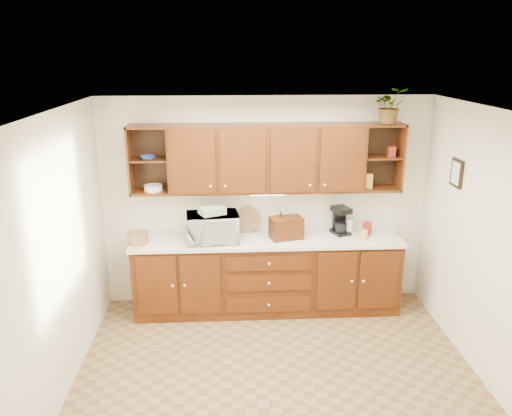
{
  "coord_description": "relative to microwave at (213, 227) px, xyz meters",
  "views": [
    {
      "loc": [
        -0.44,
        -4.15,
        3.09
      ],
      "look_at": [
        -0.15,
        1.15,
        1.42
      ],
      "focal_mm": 35.0,
      "sensor_mm": 36.0,
      "label": 1
    }
  ],
  "objects": [
    {
      "name": "woven_tray",
      "position": [
        0.42,
        0.29,
        -0.16
      ],
      "size": [
        0.34,
        0.11,
        0.33
      ],
      "primitive_type": "cylinder",
      "rotation": [
        1.36,
        0.0,
        -0.09
      ],
      "color": "olive",
      "rests_on": "countertop"
    },
    {
      "name": "upper_cabinets",
      "position": [
        0.66,
        0.19,
        0.79
      ],
      "size": [
        3.2,
        0.33,
        0.8
      ],
      "color": "#311205",
      "rests_on": "back_wall"
    },
    {
      "name": "wine_bottle",
      "position": [
        0.28,
        0.09,
        -0.01
      ],
      "size": [
        0.08,
        0.08,
        0.32
      ],
      "primitive_type": "cylinder",
      "rotation": [
        0.0,
        0.0,
        -0.09
      ],
      "color": "black",
      "rests_on": "countertop"
    },
    {
      "name": "left_wall",
      "position": [
        -1.35,
        -1.4,
        0.19
      ],
      "size": [
        0.0,
        3.5,
        3.5
      ],
      "primitive_type": "plane",
      "rotation": [
        1.57,
        0.0,
        1.57
      ],
      "color": "#F1EACA",
      "rests_on": "floor"
    },
    {
      "name": "pantry_box_red",
      "position": [
        2.12,
        0.15,
        0.85
      ],
      "size": [
        0.08,
        0.08,
        0.12
      ],
      "primitive_type": "cube",
      "rotation": [
        0.0,
        0.0,
        0.04
      ],
      "color": "maroon",
      "rests_on": "upper_cabinets"
    },
    {
      "name": "bowl_stack",
      "position": [
        -0.73,
        0.15,
        0.81
      ],
      "size": [
        0.22,
        0.22,
        0.04
      ],
      "primitive_type": "imported",
      "rotation": [
        0.0,
        0.0,
        0.34
      ],
      "color": "navy",
      "rests_on": "upper_cabinets"
    },
    {
      "name": "undercabinet_light",
      "position": [
        0.65,
        0.13,
        0.36
      ],
      "size": [
        0.4,
        0.05,
        0.02
      ],
      "primitive_type": "cube",
      "color": "white",
      "rests_on": "upper_cabinets"
    },
    {
      "name": "wicker_basket",
      "position": [
        -0.87,
        -0.04,
        -0.1
      ],
      "size": [
        0.28,
        0.28,
        0.14
      ],
      "primitive_type": "cylinder",
      "rotation": [
        0.0,
        0.0,
        -0.17
      ],
      "color": "olive",
      "rests_on": "countertop"
    },
    {
      "name": "bread_box",
      "position": [
        0.88,
        0.04,
        -0.04
      ],
      "size": [
        0.42,
        0.32,
        0.26
      ],
      "primitive_type": "cube",
      "rotation": [
        0.0,
        0.0,
        0.24
      ],
      "color": "#311205",
      "rests_on": "countertop"
    },
    {
      "name": "plate_stack",
      "position": [
        -0.69,
        0.17,
        0.45
      ],
      "size": [
        0.26,
        0.26,
        0.07
      ],
      "primitive_type": "cylinder",
      "rotation": [
        0.0,
        0.0,
        -0.22
      ],
      "color": "white",
      "rests_on": "upper_cabinets"
    },
    {
      "name": "potted_plant",
      "position": [
        2.06,
        0.14,
        1.39
      ],
      "size": [
        0.38,
        0.33,
        0.41
      ],
      "primitive_type": "imported",
      "rotation": [
        0.0,
        0.0,
        -0.02
      ],
      "color": "#999999",
      "rests_on": "upper_cabinets"
    },
    {
      "name": "base_cabinets",
      "position": [
        0.65,
        0.05,
        -0.66
      ],
      "size": [
        3.2,
        0.6,
        0.9
      ],
      "primitive_type": "cube",
      "color": "#311205",
      "rests_on": "floor"
    },
    {
      "name": "countertop",
      "position": [
        0.65,
        0.04,
        -0.19
      ],
      "size": [
        3.24,
        0.64,
        0.04
      ],
      "primitive_type": "cube",
      "color": "white",
      "rests_on": "base_cabinets"
    },
    {
      "name": "canister_red",
      "position": [
        1.89,
        0.12,
        -0.09
      ],
      "size": [
        0.13,
        0.13,
        0.15
      ],
      "primitive_type": "cylinder",
      "rotation": [
        0.0,
        0.0,
        0.15
      ],
      "color": "maroon",
      "rests_on": "countertop"
    },
    {
      "name": "ceiling",
      "position": [
        0.65,
        -1.4,
        1.49
      ],
      "size": [
        4.0,
        4.0,
        0.0
      ],
      "primitive_type": "plane",
      "rotation": [
        3.14,
        0.0,
        0.0
      ],
      "color": "white",
      "rests_on": "back_wall"
    },
    {
      "name": "towel_stack",
      "position": [
        0.0,
        0.0,
        0.21
      ],
      "size": [
        0.34,
        0.3,
        0.08
      ],
      "primitive_type": "cube",
      "rotation": [
        0.0,
        0.0,
        0.43
      ],
      "color": "#C9C85E",
      "rests_on": "microwave"
    },
    {
      "name": "microwave",
      "position": [
        0.0,
        0.0,
        0.0
      ],
      "size": [
        0.64,
        0.47,
        0.33
      ],
      "primitive_type": "imported",
      "rotation": [
        0.0,
        0.0,
        0.1
      ],
      "color": "beige",
      "rests_on": "countertop"
    },
    {
      "name": "right_wall",
      "position": [
        2.65,
        -1.4,
        0.19
      ],
      "size": [
        0.0,
        3.5,
        3.5
      ],
      "primitive_type": "plane",
      "rotation": [
        1.57,
        0.0,
        -1.57
      ],
      "color": "#F1EACA",
      "rests_on": "floor"
    },
    {
      "name": "back_wall",
      "position": [
        0.65,
        0.35,
        0.19
      ],
      "size": [
        4.0,
        0.0,
        4.0
      ],
      "primitive_type": "plane",
      "rotation": [
        1.57,
        0.0,
        0.0
      ],
      "color": "#F1EACA",
      "rests_on": "floor"
    },
    {
      "name": "framed_picture",
      "position": [
        2.63,
        -0.5,
        0.74
      ],
      "size": [
        0.03,
        0.24,
        0.3
      ],
      "primitive_type": "cube",
      "color": "black",
      "rests_on": "right_wall"
    },
    {
      "name": "canister_white",
      "position": [
        1.67,
        0.16,
        -0.08
      ],
      "size": [
        0.1,
        0.1,
        0.18
      ],
      "primitive_type": "cylinder",
      "rotation": [
        0.0,
        0.0,
        -0.37
      ],
      "color": "white",
      "rests_on": "countertop"
    },
    {
      "name": "floor",
      "position": [
        0.65,
        -1.4,
        -1.11
      ],
      "size": [
        4.0,
        4.0,
        0.0
      ],
      "primitive_type": "plane",
      "color": "olive",
      "rests_on": "ground"
    },
    {
      "name": "coffee_maker",
      "position": [
        1.56,
        0.18,
        -0.0
      ],
      "size": [
        0.25,
        0.28,
        0.34
      ],
      "rotation": [
        0.0,
        0.0,
        0.33
      ],
      "color": "black",
      "rests_on": "countertop"
    },
    {
      "name": "canister_yellow",
      "position": [
        1.81,
        -0.02,
        -0.12
      ],
      "size": [
        0.1,
        0.1,
        0.1
      ],
      "primitive_type": "cylinder",
      "rotation": [
        0.0,
        0.0,
        -0.01
      ],
      "color": "gold",
      "rests_on": "countertop"
    },
    {
      "name": "mug_tree",
      "position": [
        0.81,
        0.07,
        -0.12
      ],
      "size": [
        0.28,
        0.29,
        0.32
      ],
      "rotation": [
        0.0,
        0.0,
        0.18
      ],
      "color": "#311205",
      "rests_on": "countertop"
    },
    {
      "name": "pantry_box_yellow",
      "position": [
        1.87,
        0.15,
        0.5
      ],
      "size": [
        0.11,
        0.09,
        0.17
      ],
      "primitive_type": "cube",
      "rotation": [
        0.0,
        0.0,
        -0.16
      ],
      "color": "gold",
      "rests_on": "upper_cabinets"
    }
  ]
}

